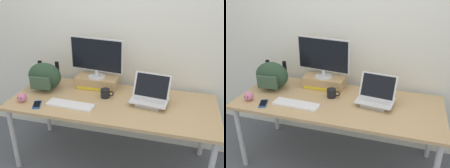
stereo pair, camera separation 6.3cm
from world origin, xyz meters
TOP-DOWN VIEW (x-y plane):
  - ground_plane at (0.00, 0.00)m, footprint 20.00×20.00m
  - back_wall at (0.00, 0.50)m, footprint 7.00×0.10m
  - desk at (0.00, 0.00)m, footprint 1.95×0.79m
  - toner_box_yellow at (-0.24, 0.26)m, footprint 0.44×0.21m
  - desktop_monitor at (-0.24, 0.26)m, footprint 0.57×0.19m
  - open_laptop at (0.35, 0.04)m, footprint 0.37×0.28m
  - external_keyboard at (-0.35, -0.19)m, footprint 0.45×0.15m
  - messenger_backpack at (-0.74, 0.09)m, footprint 0.36×0.28m
  - coffee_mug at (-0.08, 0.06)m, footprint 0.13×0.09m
  - cell_phone at (-0.65, -0.25)m, footprint 0.12×0.16m
  - plush_toy at (-0.82, -0.23)m, footprint 0.09×0.09m

SIDE VIEW (x-z plane):
  - ground_plane at x=0.00m, z-range 0.00..0.00m
  - desk at x=0.00m, z-range 0.30..1.02m
  - cell_phone at x=-0.65m, z-range 0.72..0.73m
  - external_keyboard at x=-0.35m, z-range 0.72..0.74m
  - coffee_mug at x=-0.08m, z-range 0.72..0.80m
  - plush_toy at x=-0.82m, z-range 0.72..0.81m
  - open_laptop at x=0.35m, z-range 0.64..0.91m
  - toner_box_yellow at x=-0.24m, z-range 0.72..0.83m
  - messenger_backpack at x=-0.74m, z-range 0.72..1.01m
  - desktop_monitor at x=-0.24m, z-range 0.85..1.27m
  - back_wall at x=0.00m, z-range 0.00..2.60m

